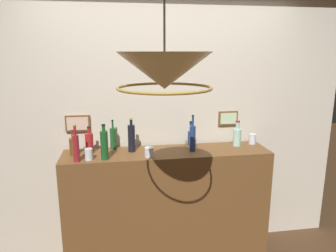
{
  "coord_description": "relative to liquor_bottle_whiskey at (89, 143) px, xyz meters",
  "views": [
    {
      "loc": [
        -0.43,
        -1.89,
        1.98
      ],
      "look_at": [
        0.0,
        0.76,
        1.35
      ],
      "focal_mm": 33.68,
      "sensor_mm": 36.0,
      "label": 1
    }
  ],
  "objects": [
    {
      "name": "bar_shelf_unit",
      "position": [
        0.69,
        -0.08,
        -0.64
      ],
      "size": [
        1.88,
        0.42,
        1.1
      ],
      "primitive_type": "cube",
      "color": "brown",
      "rests_on": "ground"
    },
    {
      "name": "liquor_bottle_bourbon",
      "position": [
        0.95,
        0.07,
        -0.01
      ],
      "size": [
        0.06,
        0.06,
        0.24
      ],
      "color": "navy",
      "rests_on": "bar_shelf_unit"
    },
    {
      "name": "glass_tumbler_rocks",
      "position": [
        0.52,
        -0.2,
        -0.05
      ],
      "size": [
        0.08,
        0.08,
        0.08
      ],
      "color": "silver",
      "rests_on": "bar_shelf_unit"
    },
    {
      "name": "liquor_bottle_tequila",
      "position": [
        -0.09,
        -0.22,
        0.03
      ],
      "size": [
        0.05,
        0.05,
        0.32
      ],
      "color": "maroon",
      "rests_on": "bar_shelf_unit"
    },
    {
      "name": "glass_tumbler_highball",
      "position": [
        1.56,
        0.03,
        -0.04
      ],
      "size": [
        0.07,
        0.07,
        0.1
      ],
      "color": "silver",
      "rests_on": "bar_shelf_unit"
    },
    {
      "name": "liquor_bottle_sherry",
      "position": [
        0.21,
        0.08,
        0.01
      ],
      "size": [
        0.06,
        0.06,
        0.28
      ],
      "color": "#1B4D22",
      "rests_on": "bar_shelf_unit"
    },
    {
      "name": "liquor_bottle_brandy",
      "position": [
        0.38,
        -0.02,
        0.04
      ],
      "size": [
        0.06,
        0.06,
        0.31
      ],
      "color": "black",
      "rests_on": "bar_shelf_unit"
    },
    {
      "name": "glass_tumbler_shot",
      "position": [
        0.01,
        -0.19,
        -0.05
      ],
      "size": [
        0.07,
        0.07,
        0.1
      ],
      "color": "silver",
      "rests_on": "bar_shelf_unit"
    },
    {
      "name": "liquor_bottle_vermouth",
      "position": [
        0.92,
        -0.1,
        0.03
      ],
      "size": [
        0.05,
        0.05,
        0.34
      ],
      "color": "navy",
      "rests_on": "bar_shelf_unit"
    },
    {
      "name": "pendant_lamp",
      "position": [
        0.53,
        -1.01,
        0.68
      ],
      "size": [
        0.55,
        0.55,
        0.66
      ],
      "color": "beige"
    },
    {
      "name": "panelled_rear_partition",
      "position": [
        0.69,
        0.21,
        0.2
      ],
      "size": [
        3.64,
        0.15,
        2.63
      ],
      "color": "beige",
      "rests_on": "ground"
    },
    {
      "name": "liquor_bottle_amaro",
      "position": [
        1.39,
        -0.0,
        -0.0
      ],
      "size": [
        0.08,
        0.08,
        0.25
      ],
      "color": "#A7D8C3",
      "rests_on": "bar_shelf_unit"
    },
    {
      "name": "liquor_bottle_whiskey",
      "position": [
        0.0,
        0.0,
        0.0
      ],
      "size": [
        0.07,
        0.07,
        0.24
      ],
      "color": "#A72023",
      "rests_on": "bar_shelf_unit"
    },
    {
      "name": "liquor_bottle_vodka",
      "position": [
        -0.13,
        -0.04,
        -0.01
      ],
      "size": [
        0.07,
        0.07,
        0.23
      ],
      "color": "brown",
      "rests_on": "bar_shelf_unit"
    },
    {
      "name": "liquor_bottle_rye",
      "position": [
        0.14,
        -0.2,
        0.04
      ],
      "size": [
        0.06,
        0.06,
        0.3
      ],
      "color": "#194F21",
      "rests_on": "bar_shelf_unit"
    }
  ]
}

